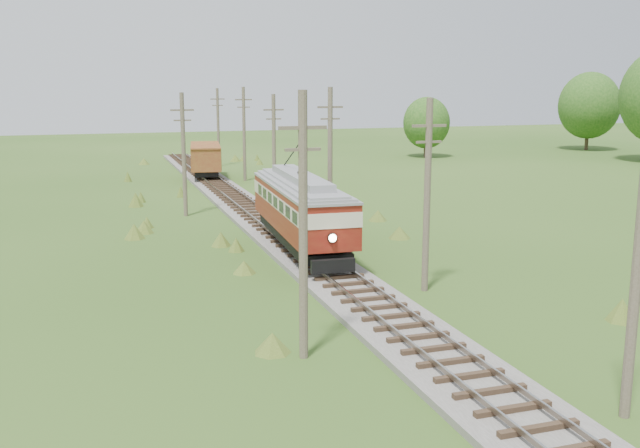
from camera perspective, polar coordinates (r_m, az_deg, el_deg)
name	(u,v)px	position (r m, az deg, el deg)	size (l,w,h in m)	color
railbed_main	(268,225)	(46.20, -4.16, -0.09)	(3.60, 96.00, 0.57)	#605B54
streetcar	(301,206)	(38.62, -1.54, 1.49)	(3.67, 12.87, 5.84)	black
gondola	(206,158)	(70.40, -9.14, 5.24)	(3.95, 8.83, 2.83)	black
gravel_pile	(277,185)	(62.26, -3.48, 3.12)	(2.90, 3.08, 1.06)	gray
utility_pole_r_1	(638,265)	(21.00, 24.06, -3.00)	(0.30, 0.30, 8.80)	brown
utility_pole_r_2	(427,194)	(31.72, 8.58, 2.41)	(1.60, 0.30, 8.60)	brown
utility_pole_r_3	(330,160)	(43.58, 0.81, 5.16)	(1.60, 0.30, 9.00)	brown
utility_pole_r_4	(274,147)	(55.96, -3.70, 6.16)	(1.60, 0.30, 8.40)	brown
utility_pole_r_5	(244,133)	(68.66, -6.09, 7.26)	(1.60, 0.30, 8.90)	brown
utility_pole_r_6	(218,126)	(81.37, -8.15, 7.74)	(1.60, 0.30, 8.70)	brown
utility_pole_l_a	(303,225)	(23.43, -1.36, -0.06)	(1.60, 0.30, 9.00)	brown
utility_pole_l_b	(184,153)	(50.64, -10.85, 5.57)	(1.60, 0.30, 8.60)	brown
tree_right_5	(589,105)	(107.36, 20.73, 8.86)	(8.40, 8.40, 10.82)	#38281C
tree_mid_b	(426,123)	(91.72, 8.51, 8.01)	(5.88, 5.88, 7.57)	#38281C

